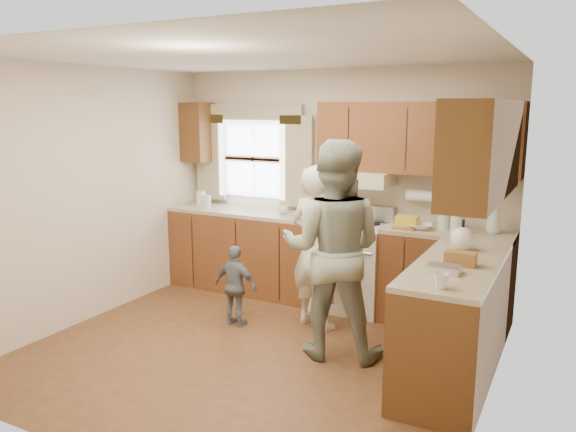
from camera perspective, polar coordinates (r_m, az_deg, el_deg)
The scene contains 6 objects.
room at distance 4.66m, azimuth -3.38°, elevation 0.48°, with size 3.80×3.80×3.80m.
kitchen_fixtures at distance 5.44m, azimuth 8.14°, elevation -2.50°, with size 3.80×2.25×2.15m.
stove at distance 5.97m, azimuth 6.37°, elevation -4.94°, with size 0.76×0.67×1.07m.
woman_left at distance 5.34m, azimuth 2.91°, elevation -3.22°, with size 0.57×0.38×1.58m, color silver.
woman_right at distance 4.72m, azimuth 4.59°, elevation -3.44°, with size 0.90×0.70×1.85m, color #293F32.
child at distance 5.49m, azimuth -5.33°, elevation -7.09°, with size 0.47×0.19×0.80m, color slate.
Camera 1 is at (2.37, -3.92, 2.10)m, focal length 35.00 mm.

